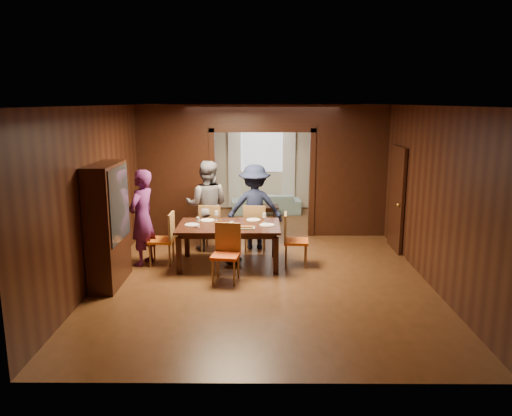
{
  "coord_description": "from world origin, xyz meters",
  "views": [
    {
      "loc": [
        -0.07,
        -9.34,
        2.97
      ],
      "look_at": [
        -0.13,
        -0.4,
        1.05
      ],
      "focal_mm": 35.0,
      "sensor_mm": 36.0,
      "label": 1
    }
  ],
  "objects_px": {
    "chair_left": "(161,239)",
    "person_purple": "(142,218)",
    "person_navy": "(255,207)",
    "chair_near": "(226,254)",
    "hutch": "(108,225)",
    "coffee_table": "(263,213)",
    "chair_right": "(296,240)",
    "chair_far_r": "(255,227)",
    "person_grey": "(207,206)",
    "sofa": "(266,203)",
    "dining_table": "(229,245)",
    "chair_far_l": "(213,227)"
  },
  "relations": [
    {
      "from": "chair_far_l",
      "to": "chair_near",
      "type": "bearing_deg",
      "value": 112.36
    },
    {
      "from": "coffee_table",
      "to": "chair_right",
      "type": "height_order",
      "value": "chair_right"
    },
    {
      "from": "hutch",
      "to": "dining_table",
      "type": "bearing_deg",
      "value": 27.14
    },
    {
      "from": "person_navy",
      "to": "chair_near",
      "type": "relative_size",
      "value": 1.78
    },
    {
      "from": "hutch",
      "to": "person_purple",
      "type": "bearing_deg",
      "value": 72.59
    },
    {
      "from": "person_navy",
      "to": "person_grey",
      "type": "bearing_deg",
      "value": 3.53
    },
    {
      "from": "chair_right",
      "to": "chair_far_r",
      "type": "relative_size",
      "value": 1.0
    },
    {
      "from": "chair_left",
      "to": "hutch",
      "type": "bearing_deg",
      "value": -31.37
    },
    {
      "from": "sofa",
      "to": "dining_table",
      "type": "relative_size",
      "value": 0.99
    },
    {
      "from": "coffee_table",
      "to": "chair_far_r",
      "type": "xyz_separation_m",
      "value": [
        -0.17,
        -2.53,
        0.28
      ]
    },
    {
      "from": "person_navy",
      "to": "hutch",
      "type": "relative_size",
      "value": 0.86
    },
    {
      "from": "person_purple",
      "to": "person_navy",
      "type": "distance_m",
      "value": 2.31
    },
    {
      "from": "coffee_table",
      "to": "chair_near",
      "type": "distance_m",
      "value": 4.37
    },
    {
      "from": "person_grey",
      "to": "chair_far_l",
      "type": "bearing_deg",
      "value": 143.83
    },
    {
      "from": "sofa",
      "to": "chair_near",
      "type": "xyz_separation_m",
      "value": [
        -0.74,
        -5.25,
        0.22
      ]
    },
    {
      "from": "chair_near",
      "to": "hutch",
      "type": "relative_size",
      "value": 0.48
    },
    {
      "from": "sofa",
      "to": "chair_far_r",
      "type": "distance_m",
      "value": 3.49
    },
    {
      "from": "chair_near",
      "to": "hutch",
      "type": "xyz_separation_m",
      "value": [
        -1.9,
        -0.1,
        0.52
      ]
    },
    {
      "from": "chair_far_r",
      "to": "chair_near",
      "type": "bearing_deg",
      "value": 79.28
    },
    {
      "from": "person_grey",
      "to": "coffee_table",
      "type": "distance_m",
      "value": 2.77
    },
    {
      "from": "person_navy",
      "to": "chair_far_r",
      "type": "distance_m",
      "value": 0.43
    },
    {
      "from": "person_purple",
      "to": "chair_right",
      "type": "bearing_deg",
      "value": 109.72
    },
    {
      "from": "person_purple",
      "to": "coffee_table",
      "type": "height_order",
      "value": "person_purple"
    },
    {
      "from": "dining_table",
      "to": "chair_left",
      "type": "height_order",
      "value": "chair_left"
    },
    {
      "from": "chair_right",
      "to": "hutch",
      "type": "distance_m",
      "value": 3.33
    },
    {
      "from": "person_purple",
      "to": "chair_far_l",
      "type": "distance_m",
      "value": 1.54
    },
    {
      "from": "coffee_table",
      "to": "chair_far_r",
      "type": "bearing_deg",
      "value": -93.83
    },
    {
      "from": "person_grey",
      "to": "person_navy",
      "type": "distance_m",
      "value": 0.97
    },
    {
      "from": "person_grey",
      "to": "coffee_table",
      "type": "xyz_separation_m",
      "value": [
        1.14,
        2.43,
        -0.71
      ]
    },
    {
      "from": "person_purple",
      "to": "chair_left",
      "type": "bearing_deg",
      "value": 112.58
    },
    {
      "from": "person_grey",
      "to": "dining_table",
      "type": "distance_m",
      "value": 1.24
    },
    {
      "from": "chair_far_l",
      "to": "chair_left",
      "type": "bearing_deg",
      "value": 54.88
    },
    {
      "from": "dining_table",
      "to": "coffee_table",
      "type": "xyz_separation_m",
      "value": [
        0.64,
        3.43,
        -0.18
      ]
    },
    {
      "from": "person_purple",
      "to": "chair_far_l",
      "type": "xyz_separation_m",
      "value": [
        1.21,
        0.87,
        -0.4
      ]
    },
    {
      "from": "chair_near",
      "to": "chair_right",
      "type": "bearing_deg",
      "value": 44.06
    },
    {
      "from": "person_grey",
      "to": "chair_near",
      "type": "xyz_separation_m",
      "value": [
        0.49,
        -1.89,
        -0.42
      ]
    },
    {
      "from": "sofa",
      "to": "chair_far_r",
      "type": "relative_size",
      "value": 1.9
    },
    {
      "from": "person_grey",
      "to": "hutch",
      "type": "xyz_separation_m",
      "value": [
        -1.41,
        -1.98,
        0.09
      ]
    },
    {
      "from": "chair_left",
      "to": "chair_near",
      "type": "height_order",
      "value": "same"
    },
    {
      "from": "chair_left",
      "to": "sofa",
      "type": "bearing_deg",
      "value": 156.22
    },
    {
      "from": "chair_near",
      "to": "dining_table",
      "type": "bearing_deg",
      "value": 98.27
    },
    {
      "from": "person_grey",
      "to": "sofa",
      "type": "bearing_deg",
      "value": -106.18
    },
    {
      "from": "hutch",
      "to": "sofa",
      "type": "bearing_deg",
      "value": 63.68
    },
    {
      "from": "coffee_table",
      "to": "chair_right",
      "type": "xyz_separation_m",
      "value": [
        0.59,
        -3.43,
        0.28
      ]
    },
    {
      "from": "person_purple",
      "to": "person_navy",
      "type": "height_order",
      "value": "person_purple"
    },
    {
      "from": "hutch",
      "to": "chair_near",
      "type": "bearing_deg",
      "value": 2.94
    },
    {
      "from": "person_navy",
      "to": "dining_table",
      "type": "xyz_separation_m",
      "value": [
        -0.46,
        -1.09,
        -0.48
      ]
    },
    {
      "from": "chair_left",
      "to": "person_purple",
      "type": "bearing_deg",
      "value": -86.97
    },
    {
      "from": "chair_near",
      "to": "person_navy",
      "type": "bearing_deg",
      "value": 85.33
    },
    {
      "from": "person_purple",
      "to": "dining_table",
      "type": "relative_size",
      "value": 0.95
    }
  ]
}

